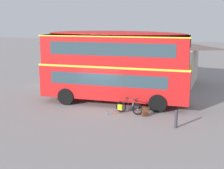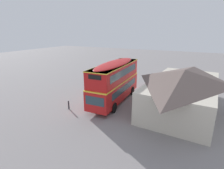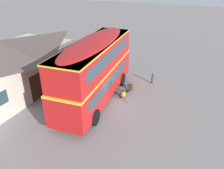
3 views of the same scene
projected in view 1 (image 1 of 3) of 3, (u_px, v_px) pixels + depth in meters
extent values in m
plane|color=gray|center=(101.00, 106.00, 19.34)|extent=(120.00, 120.00, 0.00)
cylinder|color=black|center=(162.00, 94.00, 20.32)|extent=(1.11, 0.33, 1.10)
cylinder|color=black|center=(158.00, 103.00, 18.09)|extent=(1.11, 0.33, 1.10)
cylinder|color=black|center=(80.00, 89.00, 21.90)|extent=(1.11, 0.33, 1.10)
cylinder|color=black|center=(66.00, 96.00, 19.66)|extent=(1.11, 0.33, 1.10)
cube|color=red|center=(115.00, 81.00, 19.79)|extent=(9.78, 2.96, 2.10)
cube|color=yellow|center=(115.00, 65.00, 19.55)|extent=(9.81, 2.98, 0.12)
cube|color=red|center=(115.00, 50.00, 19.34)|extent=(9.49, 2.90, 1.90)
ellipsoid|color=red|center=(115.00, 34.00, 19.12)|extent=(9.30, 2.84, 0.36)
cube|color=#2D424C|center=(190.00, 81.00, 18.47)|extent=(0.16, 2.05, 0.90)
cube|color=black|center=(190.00, 43.00, 18.00)|extent=(0.13, 1.38, 0.44)
cube|color=#2D424C|center=(107.00, 80.00, 18.61)|extent=(7.54, 0.40, 0.76)
cube|color=#2D424C|center=(110.00, 49.00, 18.17)|extent=(7.93, 0.42, 0.80)
cube|color=#2D424C|center=(117.00, 73.00, 20.94)|extent=(7.54, 0.40, 0.76)
cube|color=#2D424C|center=(120.00, 46.00, 20.45)|extent=(7.93, 0.42, 0.80)
cube|color=yellow|center=(115.00, 36.00, 19.15)|extent=(9.59, 2.98, 0.08)
torus|color=black|center=(137.00, 109.00, 17.58)|extent=(0.68, 0.20, 0.68)
torus|color=black|center=(121.00, 107.00, 18.09)|extent=(0.68, 0.20, 0.68)
cylinder|color=#B2B2B7|center=(137.00, 109.00, 17.58)|extent=(0.07, 0.11, 0.05)
cylinder|color=#B2B2B7|center=(121.00, 107.00, 18.09)|extent=(0.07, 0.11, 0.05)
cylinder|color=black|center=(133.00, 104.00, 17.67)|extent=(0.49, 0.12, 0.65)
cylinder|color=black|center=(132.00, 99.00, 17.63)|extent=(0.60, 0.14, 0.05)
cylinder|color=black|center=(128.00, 104.00, 17.81)|extent=(0.18, 0.07, 0.65)
cylinder|color=black|center=(125.00, 108.00, 17.97)|extent=(0.56, 0.13, 0.09)
cylinder|color=black|center=(124.00, 103.00, 17.93)|extent=(0.44, 0.10, 0.60)
cylinder|color=black|center=(137.00, 105.00, 17.54)|extent=(0.10, 0.05, 0.57)
cylinder|color=black|center=(137.00, 99.00, 17.48)|extent=(0.11, 0.46, 0.03)
ellipsoid|color=black|center=(127.00, 98.00, 17.77)|extent=(0.27, 0.15, 0.06)
cube|color=yellow|center=(120.00, 107.00, 17.94)|extent=(0.30, 0.19, 0.32)
cylinder|color=#338CBF|center=(133.00, 104.00, 17.67)|extent=(0.07, 0.07, 0.18)
cube|color=#592D19|center=(145.00, 112.00, 17.35)|extent=(0.38, 0.32, 0.49)
ellipsoid|color=#592D19|center=(145.00, 108.00, 17.30)|extent=(0.36, 0.30, 0.10)
cube|color=#3E2011|center=(145.00, 114.00, 17.25)|extent=(0.22, 0.13, 0.17)
cylinder|color=black|center=(146.00, 112.00, 17.47)|extent=(0.05, 0.05, 0.39)
cylinder|color=black|center=(143.00, 112.00, 17.46)|extent=(0.05, 0.05, 0.39)
cylinder|color=#338CBF|center=(107.00, 113.00, 17.63)|extent=(0.07, 0.07, 0.20)
cylinder|color=black|center=(107.00, 111.00, 17.61)|extent=(0.04, 0.04, 0.03)
cylinder|color=#D84C33|center=(115.00, 113.00, 17.73)|extent=(0.07, 0.07, 0.19)
cylinder|color=black|center=(115.00, 111.00, 17.71)|extent=(0.04, 0.04, 0.03)
cube|color=beige|center=(123.00, 64.00, 27.15)|extent=(12.80, 7.02, 3.11)
pyramid|color=brown|center=(123.00, 40.00, 26.68)|extent=(13.22, 7.44, 1.21)
cube|color=#3D2319|center=(110.00, 75.00, 24.34)|extent=(1.10, 0.10, 2.10)
cube|color=#2D424C|center=(76.00, 65.00, 25.30)|extent=(1.10, 0.10, 0.90)
cube|color=#2D424C|center=(148.00, 70.00, 23.09)|extent=(1.10, 0.10, 0.90)
cylinder|color=#333338|center=(176.00, 120.00, 15.48)|extent=(0.16, 0.16, 0.85)
sphere|color=#333338|center=(176.00, 111.00, 15.38)|extent=(0.16, 0.16, 0.16)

